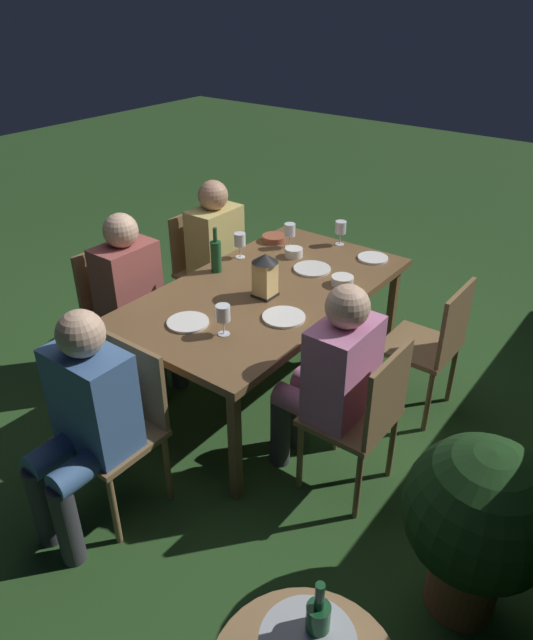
# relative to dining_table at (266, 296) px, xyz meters

# --- Properties ---
(ground_plane) EXTENTS (16.00, 16.00, 0.00)m
(ground_plane) POSITION_rel_dining_table_xyz_m (0.00, 0.00, -0.68)
(ground_plane) COLOR #26471E
(dining_table) EXTENTS (1.83, 1.03, 0.73)m
(dining_table) POSITION_rel_dining_table_xyz_m (0.00, 0.00, 0.00)
(dining_table) COLOR brown
(dining_table) RESTS_ON ground
(chair_side_right_b) EXTENTS (0.42, 0.40, 0.87)m
(chair_side_right_b) POSITION_rel_dining_table_xyz_m (0.41, 0.91, -0.20)
(chair_side_right_b) COLOR brown
(chair_side_right_b) RESTS_ON ground
(person_in_pink) EXTENTS (0.38, 0.47, 1.15)m
(person_in_pink) POSITION_rel_dining_table_xyz_m (0.41, 0.71, -0.05)
(person_in_pink) COLOR #C675A3
(person_in_pink) RESTS_ON ground
(chair_side_left_b) EXTENTS (0.42, 0.40, 0.87)m
(chair_side_left_b) POSITION_rel_dining_table_xyz_m (0.41, -0.91, -0.20)
(chair_side_left_b) COLOR brown
(chair_side_left_b) RESTS_ON ground
(person_in_rust) EXTENTS (0.38, 0.47, 1.15)m
(person_in_rust) POSITION_rel_dining_table_xyz_m (0.41, -0.71, -0.05)
(person_in_rust) COLOR #9E4C47
(person_in_rust) RESTS_ON ground
(chair_side_right_a) EXTENTS (0.42, 0.40, 0.87)m
(chair_side_right_a) POSITION_rel_dining_table_xyz_m (-0.41, 0.91, -0.20)
(chair_side_right_a) COLOR brown
(chair_side_right_a) RESTS_ON ground
(chair_side_left_a) EXTENTS (0.42, 0.40, 0.87)m
(chair_side_left_a) POSITION_rel_dining_table_xyz_m (-0.41, -0.91, -0.20)
(chair_side_left_a) COLOR brown
(chair_side_left_a) RESTS_ON ground
(person_in_mustard) EXTENTS (0.38, 0.47, 1.15)m
(person_in_mustard) POSITION_rel_dining_table_xyz_m (-0.41, -0.71, -0.05)
(person_in_mustard) COLOR tan
(person_in_mustard) RESTS_ON ground
(chair_head_far) EXTENTS (0.40, 0.42, 0.87)m
(chair_head_far) POSITION_rel_dining_table_xyz_m (1.16, 0.00, -0.20)
(chair_head_far) COLOR brown
(chair_head_far) RESTS_ON ground
(person_in_blue) EXTENTS (0.48, 0.38, 1.15)m
(person_in_blue) POSITION_rel_dining_table_xyz_m (1.36, 0.00, -0.05)
(person_in_blue) COLOR #426699
(person_in_blue) RESTS_ON ground
(lantern_centerpiece) EXTENTS (0.15, 0.15, 0.27)m
(lantern_centerpiece) POSITION_rel_dining_table_xyz_m (0.08, 0.05, 0.20)
(lantern_centerpiece) COLOR black
(lantern_centerpiece) RESTS_ON dining_table
(green_bottle_on_table) EXTENTS (0.07, 0.07, 0.29)m
(green_bottle_on_table) POSITION_rel_dining_table_xyz_m (0.00, -0.40, 0.16)
(green_bottle_on_table) COLOR #195128
(green_bottle_on_table) RESTS_ON dining_table
(wine_glass_a) EXTENTS (0.08, 0.08, 0.17)m
(wine_glass_a) POSITION_rel_dining_table_xyz_m (0.55, 0.14, 0.17)
(wine_glass_a) COLOR silver
(wine_glass_a) RESTS_ON dining_table
(wine_glass_b) EXTENTS (0.08, 0.08, 0.17)m
(wine_glass_b) POSITION_rel_dining_table_xyz_m (-0.84, 0.00, 0.17)
(wine_glass_b) COLOR silver
(wine_glass_b) RESTS_ON dining_table
(wine_glass_c) EXTENTS (0.08, 0.08, 0.17)m
(wine_glass_c) POSITION_rel_dining_table_xyz_m (-0.26, -0.41, 0.17)
(wine_glass_c) COLOR silver
(wine_glass_c) RESTS_ON dining_table
(wine_glass_d) EXTENTS (0.08, 0.08, 0.17)m
(wine_glass_d) POSITION_rel_dining_table_xyz_m (-0.59, -0.25, 0.17)
(wine_glass_d) COLOR silver
(wine_glass_d) RESTS_ON dining_table
(plate_a) EXTENTS (0.24, 0.24, 0.01)m
(plate_a) POSITION_rel_dining_table_xyz_m (-0.38, 0.08, 0.06)
(plate_a) COLOR silver
(plate_a) RESTS_ON dining_table
(plate_b) EXTENTS (0.20, 0.20, 0.01)m
(plate_b) POSITION_rel_dining_table_xyz_m (-0.76, 0.30, 0.06)
(plate_b) COLOR white
(plate_b) RESTS_ON dining_table
(plate_c) EXTENTS (0.24, 0.24, 0.01)m
(plate_c) POSITION_rel_dining_table_xyz_m (0.23, 0.29, 0.06)
(plate_c) COLOR white
(plate_c) RESTS_ON dining_table
(plate_d) EXTENTS (0.23, 0.23, 0.01)m
(plate_d) POSITION_rel_dining_table_xyz_m (0.59, -0.08, 0.06)
(plate_d) COLOR white
(plate_d) RESTS_ON dining_table
(bowl_olives) EXTENTS (0.12, 0.12, 0.06)m
(bowl_olives) POSITION_rel_dining_table_xyz_m (-0.48, -0.14, 0.08)
(bowl_olives) COLOR silver
(bowl_olives) RESTS_ON dining_table
(bowl_bread) EXTENTS (0.13, 0.13, 0.05)m
(bowl_bread) POSITION_rel_dining_table_xyz_m (-0.31, 0.34, 0.08)
(bowl_bread) COLOR silver
(bowl_bread) RESTS_ON dining_table
(bowl_salad) EXTENTS (0.17, 0.17, 0.04)m
(bowl_salad) POSITION_rel_dining_table_xyz_m (-0.62, -0.40, 0.07)
(bowl_salad) COLOR #9E5138
(bowl_salad) RESTS_ON dining_table
(potted_plant_by_hedge) EXTENTS (0.61, 0.61, 0.86)m
(potted_plant_by_hedge) POSITION_rel_dining_table_xyz_m (0.73, 1.59, -0.17)
(potted_plant_by_hedge) COLOR #9E5133
(potted_plant_by_hedge) RESTS_ON ground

